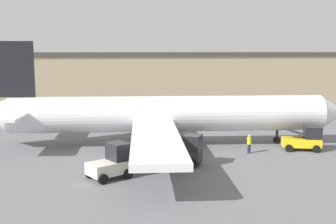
# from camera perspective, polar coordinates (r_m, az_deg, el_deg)

# --- Properties ---
(ground_plane) EXTENTS (400.00, 400.00, 0.00)m
(ground_plane) POSITION_cam_1_polar(r_m,az_deg,el_deg) (42.35, -0.00, -4.52)
(ground_plane) COLOR slate
(terminal_building) EXTENTS (81.48, 17.11, 9.15)m
(terminal_building) POSITION_cam_1_polar(r_m,az_deg,el_deg) (77.99, -1.85, 4.74)
(terminal_building) COLOR tan
(terminal_building) RESTS_ON ground_plane
(airplane) EXTENTS (37.69, 35.12, 10.31)m
(airplane) POSITION_cam_1_polar(r_m,az_deg,el_deg) (41.73, -1.26, -0.36)
(airplane) COLOR white
(airplane) RESTS_ON ground_plane
(ground_crew_worker) EXTENTS (0.39, 0.39, 1.77)m
(ground_crew_worker) POSITION_cam_1_polar(r_m,az_deg,el_deg) (39.61, 10.94, -4.17)
(ground_crew_worker) COLOR #1E2338
(ground_crew_worker) RESTS_ON ground_plane
(baggage_tug) EXTENTS (3.55, 3.19, 2.57)m
(baggage_tug) POSITION_cam_1_polar(r_m,az_deg,el_deg) (34.92, 2.39, -5.34)
(baggage_tug) COLOR #2D2D33
(baggage_tug) RESTS_ON ground_plane
(belt_loader_truck) EXTENTS (3.86, 2.79, 2.35)m
(belt_loader_truck) POSITION_cam_1_polar(r_m,az_deg,el_deg) (41.98, 18.01, -3.51)
(belt_loader_truck) COLOR yellow
(belt_loader_truck) RESTS_ON ground_plane
(pushback_tug) EXTENTS (3.53, 3.20, 2.58)m
(pushback_tug) POSITION_cam_1_polar(r_m,az_deg,el_deg) (31.73, -7.59, -6.79)
(pushback_tug) COLOR beige
(pushback_tug) RESTS_ON ground_plane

